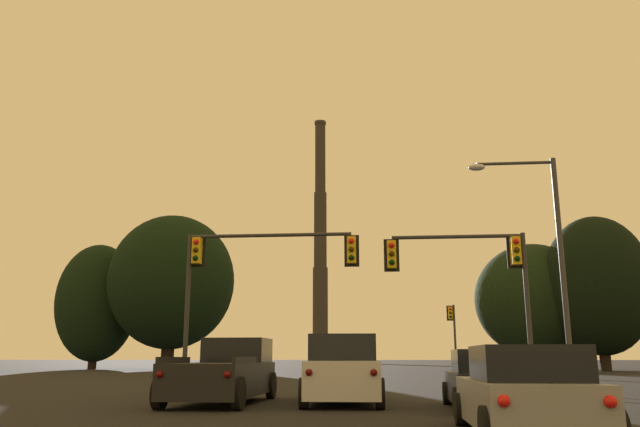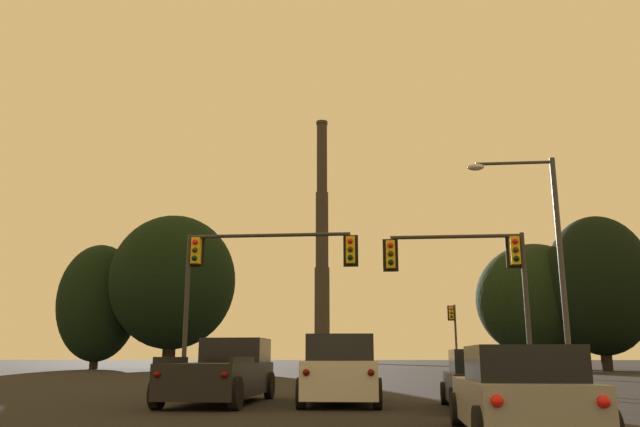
% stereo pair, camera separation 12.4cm
% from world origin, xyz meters
% --- Properties ---
extents(pickup_truck_left_lane_front, '(2.23, 5.52, 1.82)m').
position_xyz_m(pickup_truck_left_lane_front, '(-3.53, 18.19, 0.80)').
color(pickup_truck_left_lane_front, black).
rests_on(pickup_truck_left_lane_front, ground_plane).
extents(hatchback_right_lane_second, '(1.93, 4.12, 1.44)m').
position_xyz_m(hatchback_right_lane_second, '(3.17, 11.03, 0.66)').
color(hatchback_right_lane_second, gray).
rests_on(hatchback_right_lane_second, ground_plane).
extents(suv_center_lane_front, '(2.29, 4.97, 1.86)m').
position_xyz_m(suv_center_lane_front, '(-0.19, 18.20, 0.90)').
color(suv_center_lane_front, silver).
rests_on(suv_center_lane_front, ground_plane).
extents(hatchback_right_lane_front, '(2.01, 4.15, 1.44)m').
position_xyz_m(hatchback_right_lane_front, '(3.44, 16.42, 0.66)').
color(hatchback_right_lane_front, black).
rests_on(hatchback_right_lane_front, ground_plane).
extents(traffic_light_overhead_left, '(6.90, 0.50, 6.04)m').
position_xyz_m(traffic_light_overhead_left, '(-4.31, 24.11, 4.67)').
color(traffic_light_overhead_left, '#2D2D30').
rests_on(traffic_light_overhead_left, ground_plane).
extents(traffic_light_overhead_right, '(5.34, 0.50, 5.76)m').
position_xyz_m(traffic_light_overhead_right, '(4.49, 23.64, 4.41)').
color(traffic_light_overhead_right, '#2D2D30').
rests_on(traffic_light_overhead_right, ground_plane).
extents(traffic_light_far_right, '(0.78, 0.50, 5.53)m').
position_xyz_m(traffic_light_far_right, '(6.92, 53.59, 3.63)').
color(traffic_light_far_right, '#2D2D30').
rests_on(traffic_light_far_right, ground_plane).
extents(street_lamp, '(3.28, 0.36, 8.63)m').
position_xyz_m(street_lamp, '(7.05, 23.64, 5.30)').
color(street_lamp, '#38383A').
rests_on(street_lamp, ground_plane).
extents(smokestack, '(5.99, 5.99, 61.46)m').
position_xyz_m(smokestack, '(-13.49, 153.35, 24.04)').
color(smokestack, '#2B2722').
rests_on(smokestack, ground_plane).
extents(treeline_center_right, '(13.48, 12.13, 16.39)m').
position_xyz_m(treeline_center_right, '(-21.35, 65.45, 9.19)').
color(treeline_center_right, black).
rests_on(treeline_center_right, ground_plane).
extents(treeline_left_mid, '(9.45, 8.50, 13.99)m').
position_xyz_m(treeline_left_mid, '(20.71, 59.02, 7.66)').
color(treeline_left_mid, black).
rests_on(treeline_left_mid, ground_plane).
extents(treeline_far_left, '(10.32, 9.29, 12.23)m').
position_xyz_m(treeline_far_left, '(20.27, 68.58, 6.94)').
color(treeline_far_left, black).
rests_on(treeline_far_left, ground_plane).
extents(treeline_far_right, '(8.93, 8.03, 13.55)m').
position_xyz_m(treeline_far_right, '(-30.08, 66.72, 7.13)').
color(treeline_far_right, black).
rests_on(treeline_far_right, ground_plane).
extents(treeline_center_left, '(11.21, 10.09, 12.10)m').
position_xyz_m(treeline_center_left, '(15.78, 62.60, 6.65)').
color(treeline_center_left, black).
rests_on(treeline_center_left, ground_plane).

